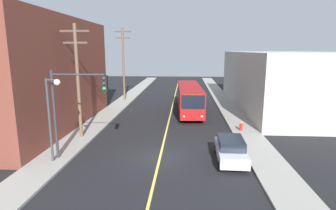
{
  "coord_description": "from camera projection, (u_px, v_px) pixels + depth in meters",
  "views": [
    {
      "loc": [
        1.73,
        -18.16,
        7.4
      ],
      "look_at": [
        0.0,
        8.74,
        2.0
      ],
      "focal_mm": 29.43,
      "sensor_mm": 36.0,
      "label": 1
    }
  ],
  "objects": [
    {
      "name": "ground_plane",
      "position": [
        160.0,
        157.0,
        19.33
      ],
      "size": [
        120.0,
        120.0,
        0.0
      ],
      "primitive_type": "plane",
      "color": "black"
    },
    {
      "name": "sidewalk_left",
      "position": [
        102.0,
        119.0,
        29.56
      ],
      "size": [
        2.5,
        90.0,
        0.15
      ],
      "primitive_type": "cube",
      "color": "gray",
      "rests_on": "ground"
    },
    {
      "name": "sidewalk_right",
      "position": [
        238.0,
        122.0,
        28.65
      ],
      "size": [
        2.5,
        90.0,
        0.15
      ],
      "primitive_type": "cube",
      "color": "gray",
      "rests_on": "ground"
    },
    {
      "name": "lane_stripe_center",
      "position": [
        171.0,
        111.0,
        34.01
      ],
      "size": [
        0.16,
        60.0,
        0.01
      ],
      "primitive_type": "cube",
      "color": "#D8CC4C",
      "rests_on": "ground"
    },
    {
      "name": "building_left_brick",
      "position": [
        25.0,
        74.0,
        26.01
      ],
      "size": [
        10.0,
        19.3,
        10.37
      ],
      "color": "brown",
      "rests_on": "ground"
    },
    {
      "name": "building_right_warehouse",
      "position": [
        284.0,
        80.0,
        35.78
      ],
      "size": [
        12.0,
        25.66,
        7.15
      ],
      "color": "#B2B2A8",
      "rests_on": "ground"
    },
    {
      "name": "city_bus",
      "position": [
        189.0,
        97.0,
        33.08
      ],
      "size": [
        3.12,
        12.24,
        3.2
      ],
      "color": "maroon",
      "rests_on": "ground"
    },
    {
      "name": "parked_car_silver",
      "position": [
        231.0,
        149.0,
        18.48
      ],
      "size": [
        1.91,
        4.45,
        1.62
      ],
      "color": "#B7B7BC",
      "rests_on": "ground"
    },
    {
      "name": "utility_pole_near",
      "position": [
        78.0,
        76.0,
        22.48
      ],
      "size": [
        2.4,
        0.28,
        9.32
      ],
      "color": "brown",
      "rests_on": "sidewalk_left"
    },
    {
      "name": "utility_pole_mid",
      "position": [
        123.0,
        61.0,
        39.66
      ],
      "size": [
        2.4,
        0.28,
        10.42
      ],
      "color": "brown",
      "rests_on": "sidewalk_left"
    },
    {
      "name": "traffic_signal_left_corner",
      "position": [
        76.0,
        98.0,
        17.98
      ],
      "size": [
        3.75,
        0.48,
        6.0
      ],
      "color": "#2D2D33",
      "rests_on": "sidewalk_left"
    },
    {
      "name": "street_lamp_left",
      "position": [
        52.0,
        108.0,
        17.66
      ],
      "size": [
        0.98,
        0.4,
        5.5
      ],
      "color": "#38383D",
      "rests_on": "sidewalk_left"
    },
    {
      "name": "fire_hydrant",
      "position": [
        241.0,
        126.0,
        25.18
      ],
      "size": [
        0.44,
        0.26,
        0.84
      ],
      "color": "red",
      "rests_on": "sidewalk_right"
    }
  ]
}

